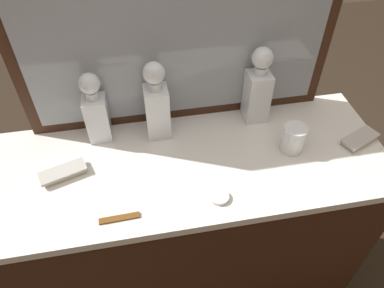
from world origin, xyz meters
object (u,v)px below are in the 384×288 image
at_px(crystal_decanter_far_right, 96,114).
at_px(silver_brush_right, 63,173).
at_px(porcelain_dish, 219,197).
at_px(crystal_decanter_rear, 157,107).
at_px(silver_brush_far_right, 360,139).
at_px(tortoiseshell_comb, 119,218).
at_px(crystal_decanter_left, 257,92).
at_px(crystal_tumbler_rear, 293,139).

bearing_deg(crystal_decanter_far_right, silver_brush_right, -126.69).
bearing_deg(crystal_decanter_far_right, porcelain_dish, -44.54).
relative_size(crystal_decanter_rear, porcelain_dish, 4.83).
height_order(silver_brush_far_right, porcelain_dish, silver_brush_far_right).
bearing_deg(silver_brush_right, porcelain_dish, -20.94).
distance_m(crystal_decanter_far_right, silver_brush_far_right, 0.93).
distance_m(porcelain_dish, tortoiseshell_comb, 0.31).
bearing_deg(silver_brush_far_right, crystal_decanter_left, 148.65).
distance_m(crystal_tumbler_rear, silver_brush_right, 0.78).
height_order(crystal_decanter_far_right, crystal_tumbler_rear, crystal_decanter_far_right).
height_order(crystal_decanter_far_right, tortoiseshell_comb, crystal_decanter_far_right).
distance_m(crystal_decanter_left, crystal_tumbler_rear, 0.22).
height_order(crystal_decanter_rear, crystal_tumbler_rear, crystal_decanter_rear).
distance_m(crystal_tumbler_rear, porcelain_dish, 0.34).
height_order(silver_brush_far_right, silver_brush_right, same).
relative_size(crystal_decanter_far_right, crystal_tumbler_rear, 2.69).
relative_size(crystal_tumbler_rear, silver_brush_right, 0.62).
xyz_separation_m(crystal_decanter_rear, porcelain_dish, (0.15, -0.33, -0.11)).
relative_size(silver_brush_right, porcelain_dish, 2.61).
bearing_deg(silver_brush_right, crystal_decanter_left, 13.67).
distance_m(crystal_decanter_left, porcelain_dish, 0.43).
relative_size(porcelain_dish, tortoiseshell_comb, 0.51).
relative_size(crystal_decanter_far_right, porcelain_dish, 4.36).
bearing_deg(silver_brush_far_right, crystal_tumbler_rear, 177.50).
bearing_deg(crystal_decanter_rear, tortoiseshell_comb, -114.55).
xyz_separation_m(crystal_tumbler_rear, porcelain_dish, (-0.30, -0.16, -0.04)).
bearing_deg(crystal_tumbler_rear, silver_brush_far_right, -2.50).
xyz_separation_m(crystal_decanter_rear, crystal_tumbler_rear, (0.44, -0.17, -0.07)).
height_order(crystal_decanter_rear, crystal_decanter_left, same).
bearing_deg(tortoiseshell_comb, silver_brush_right, 130.27).
height_order(porcelain_dish, tortoiseshell_comb, porcelain_dish).
bearing_deg(crystal_decanter_far_right, silver_brush_far_right, -12.28).
height_order(crystal_decanter_left, tortoiseshell_comb, crystal_decanter_left).
distance_m(crystal_decanter_rear, tortoiseshell_comb, 0.40).
xyz_separation_m(crystal_decanter_rear, tortoiseshell_comb, (-0.16, -0.35, -0.12)).
bearing_deg(crystal_decanter_rear, crystal_tumbler_rear, -20.53).
xyz_separation_m(crystal_tumbler_rear, silver_brush_right, (-0.78, 0.02, -0.03)).
distance_m(crystal_tumbler_rear, silver_brush_far_right, 0.26).
height_order(crystal_tumbler_rear, porcelain_dish, crystal_tumbler_rear).
xyz_separation_m(crystal_decanter_far_right, silver_brush_right, (-0.12, -0.17, -0.09)).
distance_m(silver_brush_right, porcelain_dish, 0.51).
distance_m(crystal_tumbler_rear, tortoiseshell_comb, 0.63).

